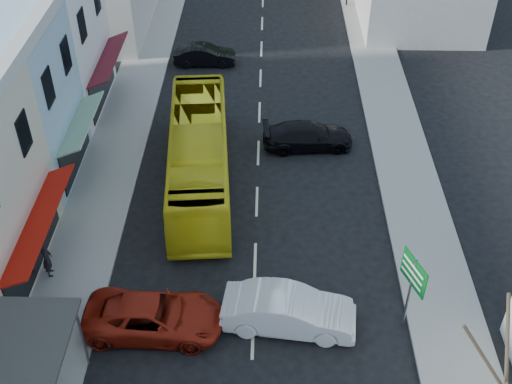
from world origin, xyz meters
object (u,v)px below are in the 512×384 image
Objects in this scene: pedestrian_left at (47,259)px; direction_sign at (409,293)px; car_red at (154,317)px; car_white at (289,313)px; bus at (199,156)px.

direction_sign is at bearing -113.20° from pedestrian_left.
pedestrian_left is at bearing 150.75° from direction_sign.
direction_sign reaches higher than car_red.
car_white is 4.58m from direction_sign.
bus is 6.82× the size of pedestrian_left.
car_red is 5.46m from pedestrian_left.
car_white is at bearing 161.78° from direction_sign.
bus is 2.64× the size of car_white.
car_red is 9.62m from direction_sign.
car_red is 1.29× the size of direction_sign.
car_white is (4.17, -8.93, -0.85)m from bus.
direction_sign is (9.55, 0.43, 1.08)m from car_red.
pedestrian_left is at bearing 82.58° from car_white.
pedestrian_left is (-9.86, 2.41, 0.30)m from car_white.
direction_sign is (14.30, -2.25, 0.78)m from pedestrian_left.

